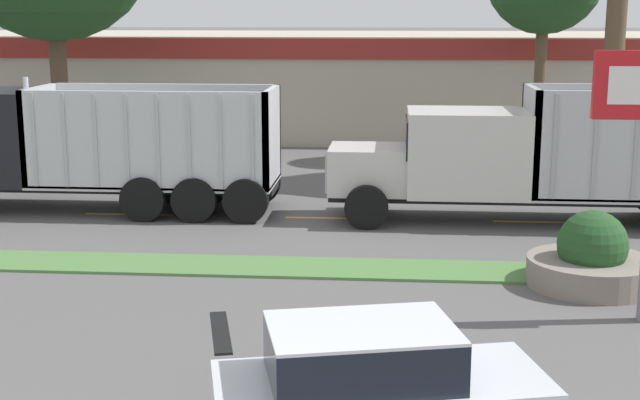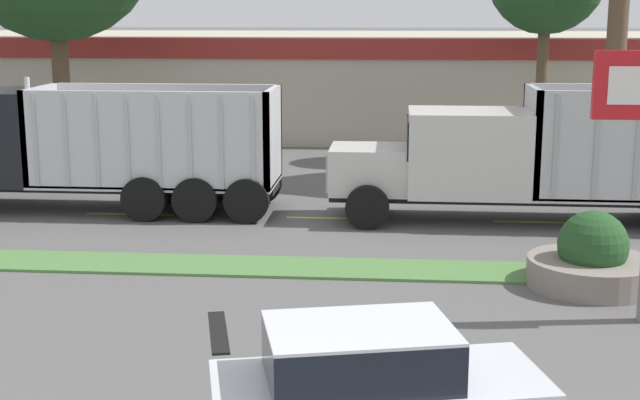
% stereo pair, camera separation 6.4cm
% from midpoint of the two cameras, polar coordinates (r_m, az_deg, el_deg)
% --- Properties ---
extents(grass_verge, '(120.00, 1.49, 0.06)m').
position_cam_midpoint_polar(grass_verge, '(19.11, -7.50, -4.17)').
color(grass_verge, '#517F42').
rests_on(grass_verge, ground_plane).
extents(centre_line_4, '(2.40, 0.14, 0.01)m').
position_cam_midpoint_polar(centre_line_4, '(24.32, -12.17, -0.90)').
color(centre_line_4, yellow).
rests_on(centre_line_4, ground_plane).
extents(centre_line_5, '(2.40, 0.14, 0.01)m').
position_cam_midpoint_polar(centre_line_5, '(23.34, 0.63, -1.16)').
color(centre_line_5, yellow).
rests_on(centre_line_5, ground_plane).
extents(centre_line_6, '(2.40, 0.14, 0.01)m').
position_cam_midpoint_polar(centre_line_6, '(23.60, 13.83, -1.37)').
color(centre_line_6, yellow).
rests_on(centre_line_6, ground_plane).
extents(dump_truck_lead, '(11.53, 2.77, 3.66)m').
position_cam_midpoint_polar(dump_truck_lead, '(25.46, -18.21, 3.14)').
color(dump_truck_lead, black).
rests_on(dump_truck_lead, ground_plane).
extents(dump_truck_mid, '(11.78, 2.61, 3.47)m').
position_cam_midpoint_polar(dump_truck_mid, '(23.30, 13.02, 2.40)').
color(dump_truck_mid, black).
rests_on(dump_truck_mid, ground_plane).
extents(rally_car, '(4.32, 2.63, 1.68)m').
position_cam_midpoint_polar(rally_car, '(11.03, 3.34, -11.93)').
color(rally_car, silver).
rests_on(rally_car, ground_plane).
extents(stone_planter, '(2.50, 2.50, 1.52)m').
position_cam_midpoint_polar(stone_planter, '(18.31, 16.89, -3.74)').
color(stone_planter, gray).
rests_on(stone_planter, ground_plane).
extents(store_building_backdrop, '(34.27, 12.10, 4.33)m').
position_cam_midpoint_polar(store_building_backdrop, '(41.36, -0.55, 7.62)').
color(store_building_backdrop, '#BCB29E').
rests_on(store_building_backdrop, ground_plane).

